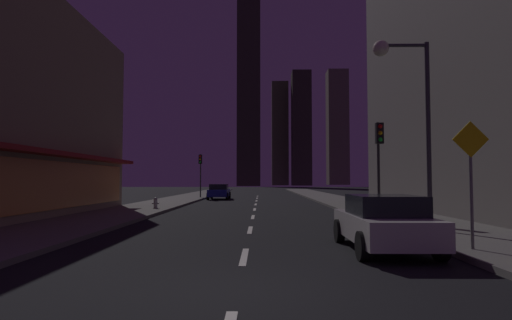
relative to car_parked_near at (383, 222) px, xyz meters
The scene contains 16 objects.
ground_plane 28.17m from the car_parked_near, 97.34° to the left, with size 78.00×136.00×0.10m, color black.
sidewalk_right 28.15m from the car_parked_near, 83.06° to the left, with size 4.00×76.00×0.15m, color #605E59.
sidewalk_left 29.88m from the car_parked_near, 110.78° to the left, with size 4.00×76.00×0.15m, color #605E59.
lane_marking_center 15.18m from the car_parked_near, 103.73° to the left, with size 0.16×43.80×0.01m.
building_apartment_right 18.85m from the car_parked_near, 47.59° to the left, with size 11.00×20.00×20.90m, color slate.
skyscraper_distant_tall 119.38m from the car_parked_near, 93.48° to the left, with size 7.05×8.20×70.81m, color #322F25.
skyscraper_distant_mid 131.89m from the car_parked_near, 88.50° to the left, with size 5.69×5.41×35.92m, color #474435.
skyscraper_distant_short 126.22m from the car_parked_near, 85.30° to the left, with size 6.26×7.25×37.91m, color #333126.
skyscraper_distant_slender 148.96m from the car_parked_near, 79.79° to the left, with size 7.72×7.19×43.88m, color #65604B.
car_parked_near is the anchor object (origin of this frame).
car_parked_far 29.04m from the car_parked_near, 104.36° to the left, with size 1.98×4.24×1.45m.
fire_hydrant_far_left 16.58m from the car_parked_near, 124.96° to the left, with size 0.42×0.30×0.65m.
traffic_light_near_right 7.50m from the car_parked_near, 74.45° to the left, with size 0.32×0.48×4.20m.
traffic_light_far_left 30.30m from the car_parked_near, 107.54° to the left, with size 0.32×0.48×4.20m.
street_lamp_right 5.75m from the car_parked_near, 62.04° to the left, with size 1.96×0.56×6.58m.
pedestrian_crossing_sign 2.45m from the car_parked_near, 16.79° to the right, with size 0.91×0.08×3.15m.
Camera 1 is at (0.40, -6.68, 1.85)m, focal length 28.62 mm.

